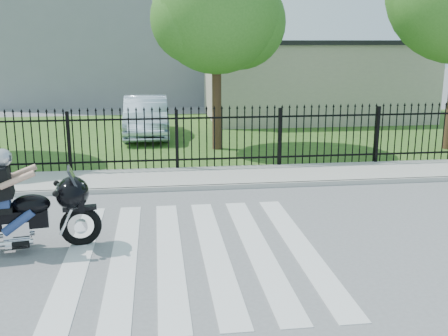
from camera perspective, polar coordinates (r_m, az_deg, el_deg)
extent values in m
plane|color=slate|center=(9.54, -3.50, -9.13)|extent=(120.00, 120.00, 0.00)
cube|color=#ADAAA3|center=(14.26, -4.91, -1.12)|extent=(40.00, 2.00, 0.12)
cube|color=#ADAAA3|center=(13.29, -4.71, -2.21)|extent=(40.00, 0.12, 0.12)
cube|color=#29521C|center=(21.10, -5.78, 3.59)|extent=(40.00, 12.00, 0.02)
cube|color=black|center=(15.16, -5.11, 0.91)|extent=(26.00, 0.04, 0.05)
cube|color=black|center=(14.94, -5.20, 5.40)|extent=(26.00, 0.04, 0.05)
cylinder|color=#382316|center=(17.96, -0.80, 8.56)|extent=(0.32, 0.32, 4.16)
sphere|color=#346D1F|center=(17.92, -0.83, 16.87)|extent=(4.20, 4.20, 4.20)
cube|color=#BCB09C|center=(25.97, 9.66, 9.24)|extent=(10.00, 6.00, 3.50)
cube|color=black|center=(25.90, 9.83, 13.32)|extent=(10.20, 6.20, 0.20)
cube|color=gray|center=(34.93, -11.94, 17.23)|extent=(15.00, 10.00, 12.00)
torus|color=black|center=(10.07, -15.31, -6.13)|extent=(0.77, 0.26, 0.76)
cube|color=black|center=(10.08, -22.63, -5.27)|extent=(1.45, 0.48, 0.33)
ellipsoid|color=black|center=(9.95, -20.25, -3.75)|extent=(0.74, 0.54, 0.36)
cube|color=silver|center=(10.12, -21.60, -6.22)|extent=(0.49, 0.39, 0.33)
ellipsoid|color=black|center=(9.88, -16.19, -2.63)|extent=(0.71, 0.87, 0.59)
sphere|color=#AEB0B6|center=(9.78, -22.98, 1.05)|extent=(0.32, 0.32, 0.32)
imported|color=#ADC3DA|center=(20.77, -8.49, 5.57)|extent=(1.74, 4.78, 1.57)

